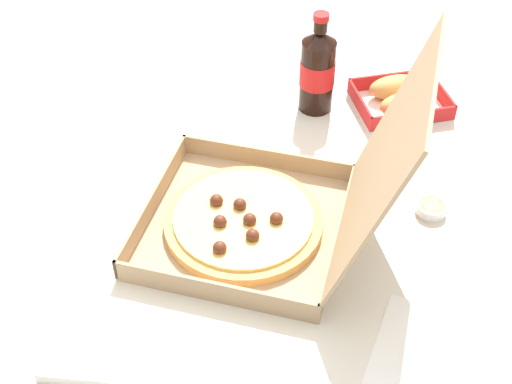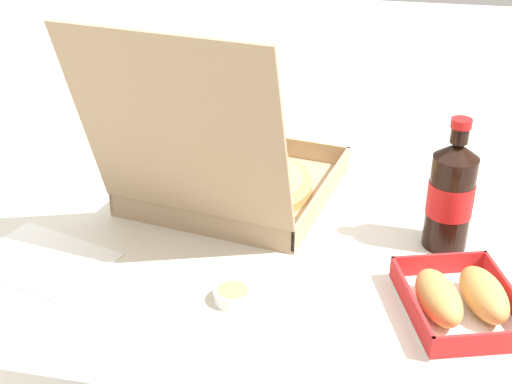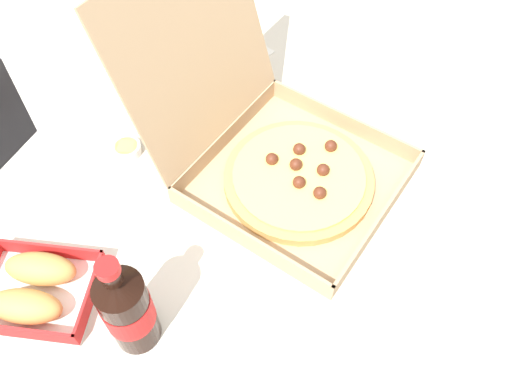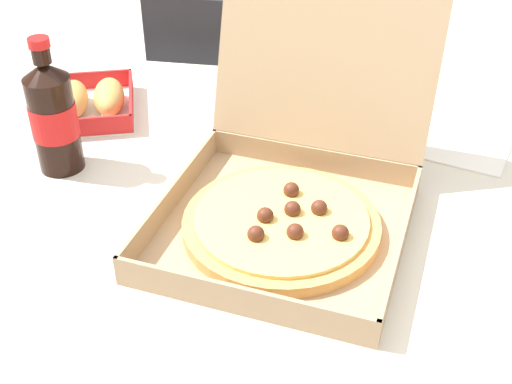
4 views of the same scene
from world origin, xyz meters
TOP-DOWN VIEW (x-y plane):
  - dining_table at (0.00, 0.00)m, footprint 1.13×0.89m
  - pizza_box_open at (0.10, -0.05)m, footprint 0.42×0.50m
  - bread_side_box at (-0.30, 0.21)m, footprint 0.20×0.23m
  - cola_bottle at (-0.28, 0.02)m, footprint 0.07×0.07m
  - paper_menu at (0.35, 0.20)m, footprint 0.24×0.20m
  - napkin_pile at (0.38, -0.30)m, footprint 0.11×0.11m
  - dipping_sauce_cup at (0.02, 0.24)m, footprint 0.06×0.06m

SIDE VIEW (x-z plane):
  - dining_table at x=0.00m, z-range 0.28..1.01m
  - paper_menu at x=0.35m, z-range 0.73..0.73m
  - napkin_pile at x=0.38m, z-range 0.73..0.75m
  - dipping_sauce_cup at x=0.02m, z-range 0.73..0.75m
  - bread_side_box at x=-0.30m, z-range 0.72..0.78m
  - pizza_box_open at x=0.10m, z-range 0.59..0.97m
  - cola_bottle at x=-0.28m, z-range 0.71..0.93m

